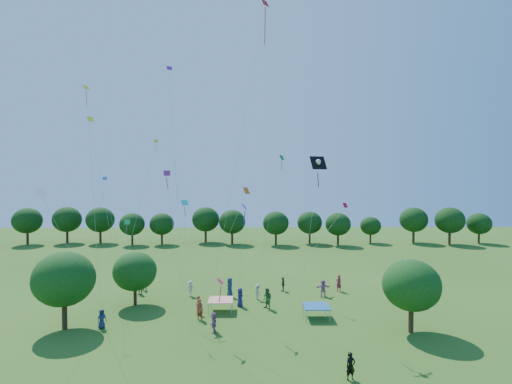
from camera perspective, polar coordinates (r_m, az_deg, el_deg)
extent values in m
cylinder|color=#422B19|center=(36.86, -25.67, -15.75)|extent=(0.41, 0.41, 1.99)
ellipsoid|color=#164815|center=(36.06, -25.75, -11.12)|extent=(4.84, 4.84, 4.36)
cylinder|color=#422B19|center=(40.97, -16.88, -14.18)|extent=(0.31, 0.31, 1.51)
ellipsoid|color=#164815|center=(40.35, -16.92, -10.78)|extent=(4.09, 4.09, 3.68)
cylinder|color=#422B19|center=(35.04, 21.26, -16.76)|extent=(0.38, 0.38, 1.85)
ellipsoid|color=#164815|center=(34.25, 21.32, -12.28)|extent=(4.46, 4.46, 4.01)
cylinder|color=#422B19|center=(84.40, -29.84, -5.78)|extent=(0.44, 0.44, 2.15)
ellipsoid|color=#113811|center=(84.03, -29.88, -3.57)|extent=(5.17, 5.17, 4.65)
cylinder|color=#422B19|center=(82.96, -25.36, -5.83)|extent=(0.45, 0.45, 2.17)
ellipsoid|color=#113811|center=(82.59, -25.39, -3.56)|extent=(5.22, 5.22, 4.70)
cylinder|color=#422B19|center=(80.26, -21.34, -6.04)|extent=(0.44, 0.44, 2.15)
ellipsoid|color=#113811|center=(79.87, -21.37, -3.71)|extent=(5.17, 5.17, 4.65)
cylinder|color=#422B19|center=(76.07, -17.26, -6.54)|extent=(0.38, 0.38, 1.87)
ellipsoid|color=#113811|center=(75.70, -17.28, -4.42)|extent=(4.48, 4.48, 4.03)
cylinder|color=#422B19|center=(75.37, -13.29, -6.59)|extent=(0.38, 0.38, 1.84)
ellipsoid|color=#113811|center=(75.00, -13.31, -4.48)|extent=(4.42, 4.42, 3.98)
cylinder|color=#422B19|center=(76.44, -7.20, -6.32)|extent=(0.44, 0.44, 2.14)
ellipsoid|color=#113811|center=(76.04, -7.21, -3.89)|extent=(5.14, 5.14, 4.63)
cylinder|color=#422B19|center=(73.92, -3.43, -6.64)|extent=(0.42, 0.42, 2.03)
ellipsoid|color=#113811|center=(73.52, -3.43, -4.27)|extent=(4.86, 4.86, 4.37)
cylinder|color=#422B19|center=(72.91, 2.85, -6.79)|extent=(0.40, 0.40, 1.96)
ellipsoid|color=#113811|center=(72.51, 2.86, -4.46)|extent=(4.71, 4.71, 4.24)
cylinder|color=#422B19|center=(75.10, 7.67, -6.56)|extent=(0.39, 0.39, 1.91)
ellipsoid|color=#113811|center=(74.72, 7.68, -4.35)|extent=(4.59, 4.59, 4.13)
cylinder|color=#422B19|center=(73.86, 11.63, -6.74)|extent=(0.39, 0.39, 1.89)
ellipsoid|color=#113811|center=(73.48, 11.65, -4.52)|extent=(4.54, 4.54, 4.08)
cylinder|color=#422B19|center=(78.00, 16.03, -6.43)|extent=(0.33, 0.33, 1.58)
ellipsoid|color=#113811|center=(77.68, 16.05, -4.67)|extent=(3.80, 3.80, 3.42)
cylinder|color=#422B19|center=(80.93, 21.57, -5.99)|extent=(0.44, 0.44, 2.13)
ellipsoid|color=#113811|center=(80.55, 21.60, -3.70)|extent=(5.12, 5.12, 4.61)
cylinder|color=#422B19|center=(81.56, 25.92, -5.97)|extent=(0.45, 0.45, 2.18)
ellipsoid|color=#113811|center=(81.18, 25.95, -3.65)|extent=(5.24, 5.24, 4.72)
cylinder|color=#422B19|center=(85.36, 29.23, -5.80)|extent=(0.37, 0.37, 1.81)
ellipsoid|color=#113811|center=(85.04, 29.26, -3.96)|extent=(4.35, 4.35, 3.91)
cube|color=#F03C1C|center=(37.63, -5.06, -15.11)|extent=(2.20, 2.20, 0.08)
cylinder|color=#999999|center=(36.92, -6.78, -16.27)|extent=(0.05, 0.05, 1.10)
cylinder|color=#999999|center=(36.78, -3.55, -16.33)|extent=(0.05, 0.05, 1.10)
cylinder|color=#999999|center=(38.81, -6.47, -15.35)|extent=(0.05, 0.05, 1.10)
cylinder|color=#999999|center=(38.68, -3.41, -15.40)|extent=(0.05, 0.05, 1.10)
cube|color=#18559D|center=(36.21, 8.59, -15.81)|extent=(2.20, 2.20, 0.08)
cylinder|color=#999999|center=(35.29, 7.19, -17.15)|extent=(0.05, 0.05, 1.10)
cylinder|color=#999999|center=(35.61, 10.53, -16.98)|extent=(0.05, 0.05, 1.10)
cylinder|color=#999999|center=(37.16, 6.74, -16.14)|extent=(0.05, 0.05, 1.10)
cylinder|color=#999999|center=(37.47, 9.90, -16.01)|extent=(0.05, 0.05, 1.10)
imported|color=black|center=(26.68, 13.37, -23.07)|extent=(0.71, 0.56, 1.67)
imported|color=navy|center=(42.00, -3.76, -13.41)|extent=(0.77, 1.06, 1.92)
imported|color=#9F2F1C|center=(37.23, -8.28, -15.68)|extent=(0.43, 0.63, 1.64)
imported|color=#2A642C|center=(45.80, -15.79, -12.44)|extent=(0.79, 0.82, 1.51)
imported|color=beige|center=(42.59, -9.36, -13.43)|extent=(1.10, 0.60, 1.60)
imported|color=#3D3330|center=(44.33, -16.24, -12.82)|extent=(1.01, 0.51, 1.67)
imported|color=#AF66A1|center=(42.58, 9.55, -13.36)|extent=(1.65, 0.77, 1.71)
imported|color=navy|center=(35.93, -21.17, -16.54)|extent=(0.83, 0.82, 1.54)
imported|color=maroon|center=(35.88, -8.05, -16.24)|extent=(0.78, 0.64, 1.80)
imported|color=#32652B|center=(38.17, 1.63, -14.98)|extent=(1.02, 1.05, 1.93)
imported|color=#B6A092|center=(40.91, 0.25, -14.10)|extent=(0.85, 1.10, 1.54)
imported|color=#433A35|center=(43.90, 3.89, -12.99)|extent=(0.64, 0.97, 1.52)
imported|color=#965784|center=(33.07, -6.06, -18.03)|extent=(0.53, 1.48, 1.58)
imported|color=navy|center=(38.89, -2.30, -14.79)|extent=(0.72, 0.97, 1.76)
imported|color=maroon|center=(44.65, 11.73, -12.61)|extent=(0.77, 0.65, 1.76)
cube|color=black|center=(33.04, 8.89, 4.14)|extent=(1.42, 1.00, 1.09)
cube|color=black|center=(33.07, 8.86, 1.71)|extent=(0.18, 0.26, 1.18)
sphere|color=white|center=(32.98, 8.91, 4.32)|extent=(0.40, 0.40, 0.40)
cylinder|color=white|center=(32.97, 8.91, 3.83)|extent=(0.28, 0.56, 0.35)
cylinder|color=white|center=(32.97, 8.91, 3.83)|extent=(0.28, 0.56, 0.35)
cylinder|color=beige|center=(32.26, 7.50, -7.02)|extent=(1.88, 2.07, 11.53)
cube|color=red|center=(37.92, 1.30, 25.39)|extent=(0.76, 0.78, 0.63)
cube|color=red|center=(37.24, 1.30, 22.61)|extent=(0.09, 0.64, 2.94)
cylinder|color=beige|center=(34.19, -2.63, 5.31)|extent=(4.72, 1.34, 25.58)
cube|color=#E10D4A|center=(29.81, -5.16, -12.58)|extent=(0.46, 0.58, 0.39)
cube|color=#E10D4A|center=(30.11, -5.14, -14.32)|extent=(0.21, 0.26, 1.24)
cylinder|color=beige|center=(31.60, -6.85, -15.06)|extent=(2.03, 2.58, 3.11)
cube|color=orange|center=(38.45, -23.10, 13.57)|extent=(0.55, 0.60, 0.38)
cube|color=orange|center=(38.32, -23.05, 12.20)|extent=(0.12, 0.28, 1.21)
cylinder|color=beige|center=(36.76, -22.22, -0.64)|extent=(1.53, 1.41, 18.43)
cube|color=yellow|center=(41.49, -22.60, 9.60)|extent=(0.66, 0.72, 0.50)
cylinder|color=beige|center=(42.55, -20.72, -1.82)|extent=(1.43, 3.44, 16.16)
cube|color=#167A27|center=(42.85, 3.71, 4.93)|extent=(0.59, 0.64, 0.52)
cube|color=#167A27|center=(42.86, 3.70, 3.80)|extent=(0.09, 0.22, 0.94)
cylinder|color=beige|center=(43.57, 1.93, -3.84)|extent=(2.60, 1.30, 12.77)
cube|color=blue|center=(41.46, -20.78, 1.83)|extent=(0.48, 0.40, 0.32)
cylinder|color=beige|center=(42.93, -19.62, -5.48)|extent=(0.77, 2.65, 10.62)
cube|color=#97199A|center=(38.91, -12.27, 16.91)|extent=(0.56, 0.47, 0.40)
cylinder|color=beige|center=(35.85, -11.33, 1.18)|extent=(1.72, 3.27, 20.66)
cube|color=silver|center=(35.48, 20.80, -9.23)|extent=(0.63, 0.67, 0.40)
cube|color=silver|center=(35.71, 20.75, -10.60)|extent=(0.10, 0.25, 1.06)
cylinder|color=beige|center=(39.55, 17.36, -11.15)|extent=(1.61, 8.48, 3.77)
cube|color=#0B9BA8|center=(36.06, -10.15, -1.51)|extent=(0.73, 0.65, 0.45)
cube|color=#0B9BA8|center=(36.17, -10.13, -2.82)|extent=(0.12, 0.21, 0.89)
cylinder|color=beige|center=(35.49, -10.22, -8.80)|extent=(0.24, 2.28, 8.38)
cube|color=red|center=(31.54, 12.62, -1.87)|extent=(0.44, 0.39, 0.37)
cylinder|color=beige|center=(34.86, 7.69, -8.83)|extent=(4.47, 6.54, 8.55)
cube|color=#FF640D|center=(28.87, -1.38, 0.19)|extent=(0.53, 0.59, 0.48)
cylinder|color=beige|center=(30.85, -5.29, -9.18)|extent=(4.21, 2.67, 9.69)
cube|color=#B9CD12|center=(44.47, -14.12, 7.07)|extent=(0.48, 0.35, 0.36)
cube|color=#B9CD12|center=(44.46, -14.10, 6.24)|extent=(0.15, 0.17, 0.73)
cylinder|color=beige|center=(43.91, -16.48, -2.67)|extent=(3.40, 1.97, 14.61)
cube|color=green|center=(49.28, -17.95, -4.10)|extent=(0.73, 0.52, 0.55)
cylinder|color=beige|center=(47.01, -18.34, -8.05)|extent=(0.92, 5.38, 5.40)
cube|color=#151BD3|center=(33.41, -1.68, -2.10)|extent=(0.46, 0.59, 0.40)
cube|color=#151BD3|center=(33.54, -1.68, -3.73)|extent=(0.21, 0.26, 1.23)
cylinder|color=beige|center=(35.94, -2.08, -8.77)|extent=(0.57, 3.96, 8.21)
cube|color=#8C176F|center=(35.06, -12.61, 2.65)|extent=(0.61, 0.45, 0.45)
cube|color=#8C176F|center=(35.11, -12.59, 1.25)|extent=(0.18, 0.22, 1.01)
cylinder|color=beige|center=(34.76, -11.53, -6.83)|extent=(1.51, 1.17, 11.01)
cube|color=silver|center=(31.68, -28.37, 0.01)|extent=(0.69, 0.71, 0.45)
cylinder|color=beige|center=(34.16, -24.63, -8.32)|extent=(2.04, 5.34, 9.61)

